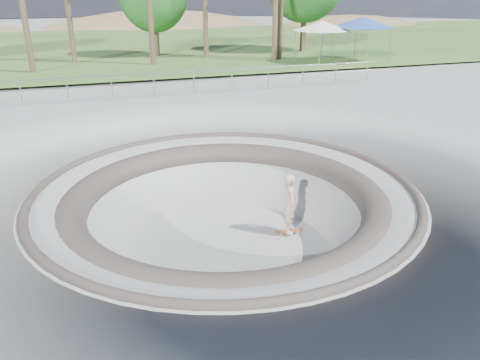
{
  "coord_description": "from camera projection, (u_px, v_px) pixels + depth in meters",
  "views": [
    {
      "loc": [
        -3.26,
        -11.04,
        4.97
      ],
      "look_at": [
        0.66,
        0.7,
        -0.1
      ],
      "focal_mm": 35.0,
      "sensor_mm": 36.0,
      "label": 1
    }
  ],
  "objects": [
    {
      "name": "skateboard",
      "position": [
        289.0,
        231.0,
        14.14
      ],
      "size": [
        0.81,
        0.31,
        0.08
      ],
      "color": "brown",
      "rests_on": "ground"
    },
    {
      "name": "grass_strip",
      "position": [
        117.0,
        45.0,
        42.28
      ],
      "size": [
        180.0,
        36.0,
        0.12
      ],
      "color": "#386026",
      "rests_on": "ground"
    },
    {
      "name": "safety_railing",
      "position": [
        154.0,
        83.0,
        22.8
      ],
      "size": [
        25.0,
        0.06,
        1.03
      ],
      "color": "gray",
      "rests_on": "ground"
    },
    {
      "name": "canopy_white",
      "position": [
        322.0,
        26.0,
        31.5
      ],
      "size": [
        5.17,
        5.17,
        2.7
      ],
      "color": "gray",
      "rests_on": "ground"
    },
    {
      "name": "ground",
      "position": [
        225.0,
        189.0,
        12.53
      ],
      "size": [
        180.0,
        180.0,
        0.0
      ],
      "primitive_type": "plane",
      "color": "#9E9D98",
      "rests_on": "ground"
    },
    {
      "name": "canopy_blue",
      "position": [
        363.0,
        22.0,
        31.72
      ],
      "size": [
        5.31,
        5.31,
        2.95
      ],
      "color": "gray",
      "rests_on": "ground"
    },
    {
      "name": "distant_hills",
      "position": [
        135.0,
        80.0,
        66.47
      ],
      "size": [
        103.2,
        45.0,
        28.6
      ],
      "color": "brown",
      "rests_on": "ground"
    },
    {
      "name": "skater",
      "position": [
        290.0,
        204.0,
        13.79
      ],
      "size": [
        0.59,
        0.76,
        1.83
      ],
      "primitive_type": "imported",
      "rotation": [
        0.0,
        0.0,
        1.32
      ],
      "color": "#D9A78C",
      "rests_on": "skateboard"
    },
    {
      "name": "skate_bowl",
      "position": [
        226.0,
        248.0,
        13.22
      ],
      "size": [
        14.0,
        14.0,
        4.1
      ],
      "color": "#9E9D98",
      "rests_on": "ground"
    }
  ]
}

